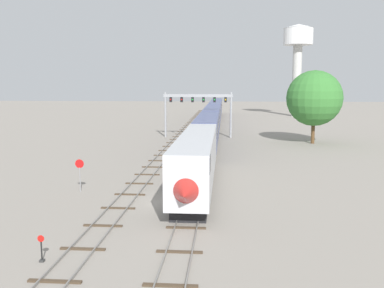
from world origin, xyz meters
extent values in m
plane|color=gray|center=(0.00, 0.00, 0.00)|extent=(400.00, 400.00, 0.00)
cube|color=slate|center=(1.28, 60.00, 0.08)|extent=(0.07, 200.00, 0.16)
cube|color=slate|center=(2.72, 60.00, 0.08)|extent=(0.07, 200.00, 0.16)
cube|color=#473828|center=(2.00, -14.00, 0.05)|extent=(2.60, 0.24, 0.10)
cube|color=#473828|center=(2.00, -10.00, 0.05)|extent=(2.60, 0.24, 0.10)
cube|color=#473828|center=(2.00, -6.00, 0.05)|extent=(2.60, 0.24, 0.10)
cube|color=#473828|center=(2.00, -2.00, 0.05)|extent=(2.60, 0.24, 0.10)
cube|color=#473828|center=(2.00, 2.00, 0.05)|extent=(2.60, 0.24, 0.10)
cube|color=#473828|center=(2.00, 6.00, 0.05)|extent=(2.60, 0.24, 0.10)
cube|color=#473828|center=(2.00, 10.00, 0.05)|extent=(2.60, 0.24, 0.10)
cube|color=#473828|center=(2.00, 14.00, 0.05)|extent=(2.60, 0.24, 0.10)
cube|color=#473828|center=(2.00, 18.00, 0.05)|extent=(2.60, 0.24, 0.10)
cube|color=#473828|center=(2.00, 22.00, 0.05)|extent=(2.60, 0.24, 0.10)
cube|color=#473828|center=(2.00, 26.00, 0.05)|extent=(2.60, 0.24, 0.10)
cube|color=#473828|center=(2.00, 30.00, 0.05)|extent=(2.60, 0.24, 0.10)
cube|color=#473828|center=(2.00, 34.00, 0.05)|extent=(2.60, 0.24, 0.10)
cube|color=#473828|center=(2.00, 38.00, 0.05)|extent=(2.60, 0.24, 0.10)
cube|color=#473828|center=(2.00, 42.00, 0.05)|extent=(2.60, 0.24, 0.10)
cube|color=#473828|center=(2.00, 46.00, 0.05)|extent=(2.60, 0.24, 0.10)
cube|color=#473828|center=(2.00, 50.00, 0.05)|extent=(2.60, 0.24, 0.10)
cube|color=#473828|center=(2.00, 54.00, 0.05)|extent=(2.60, 0.24, 0.10)
cube|color=#473828|center=(2.00, 58.00, 0.05)|extent=(2.60, 0.24, 0.10)
cube|color=#473828|center=(2.00, 62.00, 0.05)|extent=(2.60, 0.24, 0.10)
cube|color=#473828|center=(2.00, 66.00, 0.05)|extent=(2.60, 0.24, 0.10)
cube|color=#473828|center=(2.00, 70.00, 0.05)|extent=(2.60, 0.24, 0.10)
cube|color=#473828|center=(2.00, 74.00, 0.05)|extent=(2.60, 0.24, 0.10)
cube|color=#473828|center=(2.00, 78.00, 0.05)|extent=(2.60, 0.24, 0.10)
cube|color=#473828|center=(2.00, 82.00, 0.05)|extent=(2.60, 0.24, 0.10)
cube|color=#473828|center=(2.00, 86.00, 0.05)|extent=(2.60, 0.24, 0.10)
cube|color=#473828|center=(2.00, 90.00, 0.05)|extent=(2.60, 0.24, 0.10)
cube|color=#473828|center=(2.00, 94.00, 0.05)|extent=(2.60, 0.24, 0.10)
cube|color=#473828|center=(2.00, 98.00, 0.05)|extent=(2.60, 0.24, 0.10)
cube|color=#473828|center=(2.00, 102.00, 0.05)|extent=(2.60, 0.24, 0.10)
cube|color=#473828|center=(2.00, 106.00, 0.05)|extent=(2.60, 0.24, 0.10)
cube|color=#473828|center=(2.00, 110.00, 0.05)|extent=(2.60, 0.24, 0.10)
cube|color=#473828|center=(2.00, 114.00, 0.05)|extent=(2.60, 0.24, 0.10)
cube|color=#473828|center=(2.00, 118.00, 0.05)|extent=(2.60, 0.24, 0.10)
cube|color=#473828|center=(2.00, 122.00, 0.05)|extent=(2.60, 0.24, 0.10)
cube|color=#473828|center=(2.00, 126.00, 0.05)|extent=(2.60, 0.24, 0.10)
cube|color=#473828|center=(2.00, 130.00, 0.05)|extent=(2.60, 0.24, 0.10)
cube|color=#473828|center=(2.00, 134.00, 0.05)|extent=(2.60, 0.24, 0.10)
cube|color=#473828|center=(2.00, 138.00, 0.05)|extent=(2.60, 0.24, 0.10)
cube|color=#473828|center=(2.00, 142.00, 0.05)|extent=(2.60, 0.24, 0.10)
cube|color=#473828|center=(2.00, 146.00, 0.05)|extent=(2.60, 0.24, 0.10)
cube|color=#473828|center=(2.00, 150.00, 0.05)|extent=(2.60, 0.24, 0.10)
cube|color=#473828|center=(2.00, 154.00, 0.05)|extent=(2.60, 0.24, 0.10)
cube|color=#473828|center=(2.00, 158.00, 0.05)|extent=(2.60, 0.24, 0.10)
cube|color=slate|center=(-4.22, 40.00, 0.08)|extent=(0.07, 160.00, 0.16)
cube|color=slate|center=(-2.78, 40.00, 0.08)|extent=(0.07, 160.00, 0.16)
cube|color=#473828|center=(-3.50, -14.00, 0.05)|extent=(2.60, 0.24, 0.10)
cube|color=#473828|center=(-3.50, -10.00, 0.05)|extent=(2.60, 0.24, 0.10)
cube|color=#473828|center=(-3.50, -6.00, 0.05)|extent=(2.60, 0.24, 0.10)
cube|color=#473828|center=(-3.50, -2.00, 0.05)|extent=(2.60, 0.24, 0.10)
cube|color=#473828|center=(-3.50, 2.00, 0.05)|extent=(2.60, 0.24, 0.10)
cube|color=#473828|center=(-3.50, 6.00, 0.05)|extent=(2.60, 0.24, 0.10)
cube|color=#473828|center=(-3.50, 10.00, 0.05)|extent=(2.60, 0.24, 0.10)
cube|color=#473828|center=(-3.50, 14.00, 0.05)|extent=(2.60, 0.24, 0.10)
cube|color=#473828|center=(-3.50, 18.00, 0.05)|extent=(2.60, 0.24, 0.10)
cube|color=#473828|center=(-3.50, 22.00, 0.05)|extent=(2.60, 0.24, 0.10)
cube|color=#473828|center=(-3.50, 26.00, 0.05)|extent=(2.60, 0.24, 0.10)
cube|color=#473828|center=(-3.50, 30.00, 0.05)|extent=(2.60, 0.24, 0.10)
cube|color=#473828|center=(-3.50, 34.00, 0.05)|extent=(2.60, 0.24, 0.10)
cube|color=#473828|center=(-3.50, 38.00, 0.05)|extent=(2.60, 0.24, 0.10)
cube|color=#473828|center=(-3.50, 42.00, 0.05)|extent=(2.60, 0.24, 0.10)
cube|color=#473828|center=(-3.50, 46.00, 0.05)|extent=(2.60, 0.24, 0.10)
cube|color=#473828|center=(-3.50, 50.00, 0.05)|extent=(2.60, 0.24, 0.10)
cube|color=#473828|center=(-3.50, 54.00, 0.05)|extent=(2.60, 0.24, 0.10)
cube|color=#473828|center=(-3.50, 58.00, 0.05)|extent=(2.60, 0.24, 0.10)
cube|color=#473828|center=(-3.50, 62.00, 0.05)|extent=(2.60, 0.24, 0.10)
cube|color=#473828|center=(-3.50, 66.00, 0.05)|extent=(2.60, 0.24, 0.10)
cube|color=#473828|center=(-3.50, 70.00, 0.05)|extent=(2.60, 0.24, 0.10)
cube|color=#473828|center=(-3.50, 74.00, 0.05)|extent=(2.60, 0.24, 0.10)
cube|color=#473828|center=(-3.50, 78.00, 0.05)|extent=(2.60, 0.24, 0.10)
cube|color=#473828|center=(-3.50, 82.00, 0.05)|extent=(2.60, 0.24, 0.10)
cube|color=#473828|center=(-3.50, 86.00, 0.05)|extent=(2.60, 0.24, 0.10)
cube|color=#473828|center=(-3.50, 90.00, 0.05)|extent=(2.60, 0.24, 0.10)
cube|color=#473828|center=(-3.50, 94.00, 0.05)|extent=(2.60, 0.24, 0.10)
cube|color=#473828|center=(-3.50, 98.00, 0.05)|extent=(2.60, 0.24, 0.10)
cube|color=#473828|center=(-3.50, 102.00, 0.05)|extent=(2.60, 0.24, 0.10)
cube|color=#473828|center=(-3.50, 106.00, 0.05)|extent=(2.60, 0.24, 0.10)
cube|color=#473828|center=(-3.50, 110.00, 0.05)|extent=(2.60, 0.24, 0.10)
cube|color=#473828|center=(-3.50, 114.00, 0.05)|extent=(2.60, 0.24, 0.10)
cube|color=#473828|center=(-3.50, 118.00, 0.05)|extent=(2.60, 0.24, 0.10)
cube|color=silver|center=(2.00, 4.87, 2.90)|extent=(3.00, 21.73, 3.80)
cone|color=#B2231E|center=(2.00, -6.20, 2.50)|extent=(2.88, 2.60, 2.88)
cube|color=black|center=(2.00, -4.80, 4.04)|extent=(3.04, 1.80, 1.10)
cube|color=black|center=(2.00, 4.87, 0.50)|extent=(2.52, 19.56, 1.00)
cube|color=#4C5684|center=(2.00, 27.60, 2.90)|extent=(3.00, 21.73, 3.80)
cube|color=black|center=(2.00, 27.60, 3.30)|extent=(3.04, 19.99, 0.90)
cube|color=black|center=(2.00, 27.60, 0.50)|extent=(2.52, 19.56, 1.00)
cube|color=#4C5684|center=(2.00, 50.33, 2.90)|extent=(3.00, 21.73, 3.80)
cube|color=black|center=(2.00, 50.33, 3.30)|extent=(3.04, 19.99, 0.90)
cube|color=black|center=(2.00, 50.33, 0.50)|extent=(2.52, 19.56, 1.00)
cube|color=#4C5684|center=(2.00, 73.06, 2.90)|extent=(3.00, 21.73, 3.80)
cube|color=black|center=(2.00, 73.06, 3.30)|extent=(3.04, 19.99, 0.90)
cube|color=black|center=(2.00, 73.06, 0.50)|extent=(2.52, 19.56, 1.00)
cube|color=#4C5684|center=(2.00, 95.79, 2.90)|extent=(3.00, 21.73, 3.80)
cube|color=black|center=(2.00, 95.79, 3.30)|extent=(3.04, 19.99, 0.90)
cube|color=black|center=(2.00, 95.79, 0.50)|extent=(2.52, 19.56, 1.00)
cylinder|color=#999BA0|center=(-6.00, 41.72, 3.96)|extent=(0.36, 0.36, 7.92)
cylinder|color=#999BA0|center=(5.50, 41.72, 3.96)|extent=(0.36, 0.36, 7.92)
cube|color=#999BA0|center=(-0.25, 41.72, 7.32)|extent=(12.10, 0.36, 0.50)
cube|color=black|center=(-5.04, 41.77, 6.62)|extent=(0.44, 0.32, 0.90)
sphere|color=red|center=(-5.04, 41.58, 6.62)|extent=(0.28, 0.28, 0.28)
cube|color=black|center=(-3.12, 41.77, 6.62)|extent=(0.44, 0.32, 0.90)
sphere|color=red|center=(-3.12, 41.58, 6.62)|extent=(0.28, 0.28, 0.28)
cube|color=black|center=(-1.21, 41.77, 6.62)|extent=(0.44, 0.32, 0.90)
sphere|color=green|center=(-1.21, 41.58, 6.62)|extent=(0.28, 0.28, 0.28)
cube|color=black|center=(0.71, 41.77, 6.62)|extent=(0.44, 0.32, 0.90)
sphere|color=green|center=(0.71, 41.58, 6.62)|extent=(0.28, 0.28, 0.28)
cube|color=black|center=(2.62, 41.77, 6.62)|extent=(0.44, 0.32, 0.90)
sphere|color=green|center=(2.62, 41.58, 6.62)|extent=(0.28, 0.28, 0.28)
cube|color=black|center=(4.54, 41.77, 6.62)|extent=(0.44, 0.32, 0.90)
sphere|color=yellow|center=(4.54, 41.58, 6.62)|extent=(0.28, 0.28, 0.28)
cylinder|color=beige|center=(25.12, 93.82, 10.24)|extent=(2.60, 2.60, 20.47)
cylinder|color=white|center=(25.12, 93.82, 22.78)|extent=(8.35, 8.35, 4.63)
cone|color=white|center=(25.12, 93.82, 25.70)|extent=(8.51, 8.51, 1.20)
cylinder|color=black|center=(-5.10, -11.76, 0.55)|extent=(0.08, 0.08, 1.10)
cylinder|color=red|center=(-5.10, -11.78, 1.28)|extent=(0.36, 0.03, 0.36)
cube|color=#333333|center=(-5.10, -11.76, 0.06)|extent=(0.24, 0.24, 0.12)
cylinder|color=gray|center=(-8.00, 2.68, 1.10)|extent=(0.08, 0.08, 2.20)
cylinder|color=red|center=(-8.00, 2.66, 2.50)|extent=(0.76, 0.03, 0.76)
cylinder|color=brown|center=(18.32, 35.31, 2.05)|extent=(0.56, 0.56, 4.09)
sphere|color=#387A33|center=(18.32, 35.31, 7.12)|extent=(8.66, 8.66, 8.66)
camera|label=1|loc=(4.43, -32.38, 9.28)|focal=39.72mm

